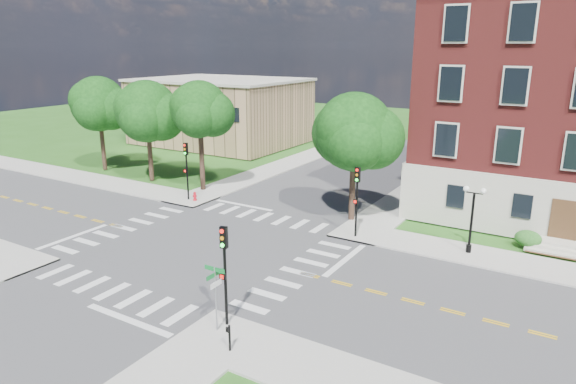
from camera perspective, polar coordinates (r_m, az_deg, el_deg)
The scene contains 19 objects.
ground at distance 33.77m, azimuth -9.61°, elevation -6.12°, with size 160.00×160.00×0.00m, color #265618.
road_ew at distance 33.76m, azimuth -9.61°, elevation -6.11°, with size 90.00×12.00×0.01m, color #3D3D3F.
road_ns at distance 33.76m, azimuth -9.61°, elevation -6.11°, with size 12.00×90.00×0.01m, color #3D3D3F.
sidewalk_ne at distance 41.16m, azimuth 22.18°, elevation -2.95°, with size 34.00×34.00×0.12m.
sidewalk_nw at distance 54.51m, azimuth -11.42°, elevation 2.40°, with size 34.00×34.00×0.12m.
crosswalk_east at distance 29.88m, azimuth 1.08°, elevation -8.91°, with size 2.20×10.20×0.02m, color silver, non-canonical shape.
stop_bar_east at distance 31.65m, azimuth 6.36°, elevation -7.53°, with size 0.40×5.50×0.00m, color silver.
secondary_building at distance 68.97m, azimuth -7.48°, elevation 8.95°, with size 20.40×15.40×8.30m.
tree_a at distance 55.75m, azimuth -20.29°, elevation 9.16°, with size 5.51×5.51×9.54m.
tree_b at distance 49.74m, azimuth -15.41°, elevation 8.62°, with size 5.75×5.75×9.45m.
tree_c at distance 45.38m, azimuth -9.82°, elevation 9.02°, with size 4.93×4.93×9.63m.
tree_d at distance 36.95m, azimuth 7.38°, elevation 6.63°, with size 5.62×5.62×9.37m.
traffic_signal_se at distance 23.35m, azimuth -7.06°, elevation -7.87°, with size 0.36×0.41×4.80m.
traffic_signal_ne at distance 34.24m, azimuth 7.66°, elevation -0.08°, with size 0.35×0.40×4.80m.
traffic_signal_nw at distance 43.12m, azimuth -11.22°, elevation 3.10°, with size 0.35×0.40×4.80m.
twin_lamp_west at distance 33.43m, azimuth 19.77°, elevation -2.50°, with size 1.36×0.36×4.23m.
street_sign_pole at distance 23.32m, azimuth -8.07°, elevation -10.32°, with size 1.10×1.10×3.10m.
push_button_post at distance 22.53m, azimuth -6.54°, elevation -15.66°, with size 0.14×0.21×1.20m.
fire_hydrant at distance 43.39m, azimuth -10.31°, elevation -0.49°, with size 0.35×0.35×0.75m.
Camera 1 is at (20.77, -23.46, 12.58)m, focal length 32.00 mm.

